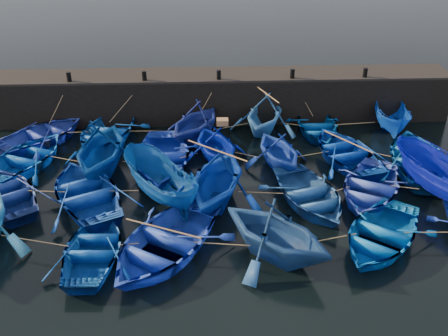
{
  "coord_description": "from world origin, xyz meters",
  "views": [
    {
      "loc": [
        -0.86,
        -16.25,
        11.72
      ],
      "look_at": [
        0.0,
        3.2,
        0.7
      ],
      "focal_mm": 40.0,
      "sensor_mm": 36.0,
      "label": 1
    }
  ],
  "objects_px": {
    "boat_13": "(6,192)",
    "wooden_crate": "(222,122)",
    "boat_8": "(161,158)",
    "boat_0": "(43,134)"
  },
  "relations": [
    {
      "from": "boat_13",
      "to": "wooden_crate",
      "type": "xyz_separation_m",
      "value": [
        9.25,
        3.08,
        1.68
      ]
    },
    {
      "from": "boat_0",
      "to": "boat_13",
      "type": "height_order",
      "value": "boat_0"
    },
    {
      "from": "wooden_crate",
      "to": "boat_0",
      "type": "bearing_deg",
      "value": 164.4
    },
    {
      "from": "boat_13",
      "to": "wooden_crate",
      "type": "bearing_deg",
      "value": 165.0
    },
    {
      "from": "boat_8",
      "to": "boat_13",
      "type": "distance_m",
      "value": 6.85
    },
    {
      "from": "boat_13",
      "to": "boat_8",
      "type": "bearing_deg",
      "value": 168.85
    },
    {
      "from": "boat_13",
      "to": "wooden_crate",
      "type": "height_order",
      "value": "wooden_crate"
    },
    {
      "from": "boat_8",
      "to": "boat_13",
      "type": "bearing_deg",
      "value": -158.09
    },
    {
      "from": "wooden_crate",
      "to": "boat_8",
      "type": "bearing_deg",
      "value": -170.55
    },
    {
      "from": "boat_0",
      "to": "wooden_crate",
      "type": "height_order",
      "value": "wooden_crate"
    }
  ]
}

